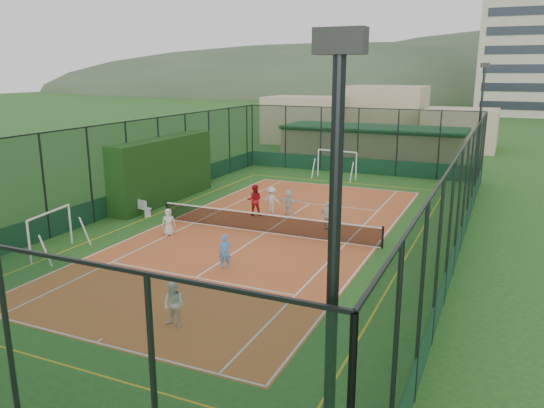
# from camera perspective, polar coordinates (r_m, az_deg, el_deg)

# --- Properties ---
(ground) EXTENTS (300.00, 300.00, 0.00)m
(ground) POSITION_cam_1_polar(r_m,az_deg,el_deg) (26.13, -0.73, -3.11)
(ground) COLOR #21501B
(ground) RESTS_ON ground
(court_slab) EXTENTS (11.17, 23.97, 0.01)m
(court_slab) POSITION_cam_1_polar(r_m,az_deg,el_deg) (26.13, -0.73, -3.10)
(court_slab) COLOR #B85128
(court_slab) RESTS_ON ground
(tennis_net) EXTENTS (11.67, 0.12, 1.06)m
(tennis_net) POSITION_cam_1_polar(r_m,az_deg,el_deg) (25.97, -0.74, -2.00)
(tennis_net) COLOR black
(tennis_net) RESTS_ON ground
(perimeter_fence) EXTENTS (18.12, 34.12, 5.00)m
(perimeter_fence) POSITION_cam_1_polar(r_m,az_deg,el_deg) (25.50, -0.75, 2.26)
(perimeter_fence) COLOR black
(perimeter_fence) RESTS_ON ground
(floodlight_se) EXTENTS (0.60, 0.26, 8.25)m
(floodlight_se) POSITION_cam_1_polar(r_m,az_deg,el_deg) (7.31, 6.33, -15.90)
(floodlight_se) COLOR black
(floodlight_se) RESTS_ON ground
(floodlight_ne) EXTENTS (0.60, 0.26, 8.25)m
(floodlight_ne) POSITION_cam_1_polar(r_m,az_deg,el_deg) (39.46, 21.42, 7.93)
(floodlight_ne) COLOR black
(floodlight_ne) RESTS_ON ground
(clubhouse) EXTENTS (15.20, 7.20, 3.15)m
(clubhouse) POSITION_cam_1_polar(r_m,az_deg,el_deg) (46.27, 10.79, 6.26)
(clubhouse) COLOR tan
(clubhouse) RESTS_ON ground
(apartment_tower) EXTENTS (15.00, 12.00, 30.00)m
(apartment_tower) POSITION_cam_1_polar(r_m,az_deg,el_deg) (104.91, 25.96, 16.80)
(apartment_tower) COLOR beige
(apartment_tower) RESTS_ON ground
(distant_hills) EXTENTS (200.00, 60.00, 24.00)m
(distant_hills) POSITION_cam_1_polar(r_m,az_deg,el_deg) (173.14, 20.89, 10.73)
(distant_hills) COLOR #384C33
(distant_hills) RESTS_ON ground
(hedge_left) EXTENTS (1.32, 8.82, 3.86)m
(hedge_left) POSITION_cam_1_polar(r_m,az_deg,el_deg) (32.62, -11.58, 3.59)
(hedge_left) COLOR black
(hedge_left) RESTS_ON ground
(white_bench) EXTENTS (1.80, 0.87, 0.98)m
(white_bench) POSITION_cam_1_polar(r_m,az_deg,el_deg) (30.13, -14.18, -0.23)
(white_bench) COLOR white
(white_bench) RESTS_ON ground
(futsal_goal_near) EXTENTS (2.96, 1.29, 1.85)m
(futsal_goal_near) POSITION_cam_1_polar(r_m,az_deg,el_deg) (24.89, -22.69, -2.91)
(futsal_goal_near) COLOR white
(futsal_goal_near) RESTS_ON ground
(futsal_goal_far) EXTENTS (3.24, 1.30, 2.03)m
(futsal_goal_far) POSITION_cam_1_polar(r_m,az_deg,el_deg) (39.39, 6.99, 4.22)
(futsal_goal_far) COLOR white
(futsal_goal_far) RESTS_ON ground
(child_near_left) EXTENTS (0.77, 0.73, 1.32)m
(child_near_left) POSITION_cam_1_polar(r_m,az_deg,el_deg) (26.02, -11.06, -1.92)
(child_near_left) COLOR silver
(child_near_left) RESTS_ON court_slab
(child_near_mid) EXTENTS (0.58, 0.46, 1.39)m
(child_near_mid) POSITION_cam_1_polar(r_m,az_deg,el_deg) (21.42, -5.09, -5.13)
(child_near_mid) COLOR #4E93DD
(child_near_mid) RESTS_ON court_slab
(child_near_right) EXTENTS (0.76, 0.61, 1.47)m
(child_near_right) POSITION_cam_1_polar(r_m,az_deg,el_deg) (16.93, -10.53, -10.60)
(child_near_right) COLOR white
(child_near_right) RESTS_ON court_slab
(child_far_left) EXTENTS (0.94, 0.54, 1.45)m
(child_far_left) POSITION_cam_1_polar(r_m,az_deg,el_deg) (29.62, -0.02, 0.46)
(child_far_left) COLOR silver
(child_far_left) RESTS_ON court_slab
(child_far_right) EXTENTS (0.91, 0.61, 1.44)m
(child_far_right) POSITION_cam_1_polar(r_m,az_deg,el_deg) (26.49, 6.00, -1.30)
(child_far_right) COLOR white
(child_far_right) RESTS_ON court_slab
(child_far_back) EXTENTS (1.32, 0.46, 1.40)m
(child_far_back) POSITION_cam_1_polar(r_m,az_deg,el_deg) (29.16, 1.82, 0.18)
(child_far_back) COLOR silver
(child_far_back) RESTS_ON court_slab
(coach) EXTENTS (1.00, 0.89, 1.72)m
(coach) POSITION_cam_1_polar(r_m,az_deg,el_deg) (29.05, -1.89, 0.45)
(coach) COLOR #B21319
(coach) RESTS_ON court_slab
(tennis_balls) EXTENTS (2.96, 1.41, 0.07)m
(tennis_balls) POSITION_cam_1_polar(r_m,az_deg,el_deg) (27.74, -2.09, -1.99)
(tennis_balls) COLOR #CCE033
(tennis_balls) RESTS_ON court_slab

